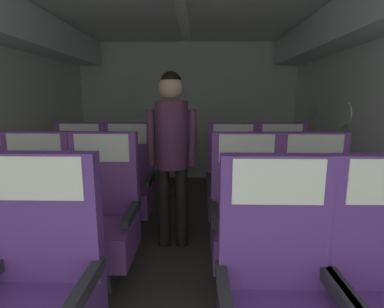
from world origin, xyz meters
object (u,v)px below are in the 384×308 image
at_px(seat_b_left_aisle, 102,221).
at_px(seat_c_right_aisle, 282,187).
at_px(seat_b_right_aisle, 314,223).
at_px(seat_b_right_window, 246,223).
at_px(seat_c_left_aisle, 128,186).
at_px(seat_c_right_window, 233,188).
at_px(seat_a_right_window, 278,305).
at_px(seat_b_left_window, 34,220).
at_px(seat_c_left_window, 80,187).
at_px(seat_a_left_aisle, 39,297).
at_px(flight_attendant, 172,143).

bearing_deg(seat_b_left_aisle, seat_c_right_aisle, 29.23).
bearing_deg(seat_b_right_aisle, seat_b_right_window, -178.91).
distance_m(seat_b_left_aisle, seat_c_left_aisle, 0.84).
height_order(seat_b_right_window, seat_c_right_window, same).
height_order(seat_a_right_window, seat_b_left_window, same).
bearing_deg(seat_c_left_aisle, seat_b_left_aisle, -88.95).
bearing_deg(seat_c_right_aisle, seat_b_right_window, -119.79).
xyz_separation_m(seat_b_left_aisle, seat_c_left_window, (-0.50, 0.83, 0.00)).
bearing_deg(seat_c_right_aisle, seat_b_right_aisle, -89.94).
xyz_separation_m(seat_b_right_aisle, seat_c_right_window, (-0.48, 0.82, 0.00)).
distance_m(seat_a_left_aisle, seat_b_right_window, 1.32).
height_order(seat_a_left_aisle, seat_c_right_aisle, same).
height_order(seat_c_left_window, seat_c_left_aisle, same).
xyz_separation_m(seat_c_left_window, seat_c_right_aisle, (2.01, 0.02, 0.00)).
relative_size(seat_a_left_aisle, seat_b_right_window, 1.00).
xyz_separation_m(seat_b_right_window, seat_c_right_window, (-0.00, 0.83, 0.00)).
bearing_deg(flight_attendant, seat_c_left_window, 6.24).
bearing_deg(seat_a_left_aisle, seat_b_right_window, 38.09).
height_order(seat_b_left_window, seat_c_right_window, same).
bearing_deg(seat_a_left_aisle, seat_c_right_window, 57.70).
distance_m(seat_a_left_aisle, seat_c_right_aisle, 2.25).
relative_size(seat_a_right_window, seat_c_right_window, 1.00).
height_order(seat_a_right_window, seat_b_right_aisle, same).
xyz_separation_m(seat_a_right_window, seat_c_right_aisle, (0.48, 1.69, 0.00)).
distance_m(seat_b_left_window, flight_attendant, 1.20).
height_order(seat_c_left_aisle, flight_attendant, flight_attendant).
relative_size(seat_c_right_aisle, seat_c_right_window, 1.00).
bearing_deg(seat_c_right_aisle, seat_c_right_window, -178.38).
xyz_separation_m(seat_b_left_window, flight_attendant, (0.96, 0.53, 0.49)).
bearing_deg(seat_c_right_window, seat_c_left_window, -179.81).
bearing_deg(seat_b_left_aisle, flight_attendant, 50.03).
xyz_separation_m(seat_b_right_aisle, seat_b_right_window, (-0.48, -0.01, 0.00)).
bearing_deg(flight_attendant, seat_b_left_aisle, 72.60).
bearing_deg(seat_c_left_window, seat_a_right_window, -47.48).
height_order(seat_c_right_aisle, seat_c_right_window, same).
height_order(seat_b_right_aisle, seat_c_left_window, same).
height_order(seat_a_left_aisle, seat_c_left_window, same).
relative_size(seat_b_right_aisle, seat_c_right_aisle, 1.00).
bearing_deg(seat_b_left_aisle, seat_c_right_window, 38.96).
height_order(seat_c_left_window, seat_c_right_window, same).
xyz_separation_m(seat_a_left_aisle, seat_b_right_aisle, (1.53, 0.83, 0.00)).
bearing_deg(seat_a_left_aisle, seat_c_right_aisle, 47.44).
relative_size(seat_a_right_window, seat_b_right_window, 1.00).
bearing_deg(seat_c_right_aisle, flight_attendant, -164.17).
bearing_deg(flight_attendant, seat_b_left_window, 51.69).
distance_m(seat_b_left_aisle, seat_c_right_window, 1.33).
distance_m(seat_c_left_aisle, seat_c_right_aisle, 1.53).
bearing_deg(seat_b_right_aisle, seat_a_left_aisle, -151.58).
height_order(seat_b_left_window, flight_attendant, flight_attendant).
bearing_deg(seat_b_right_window, seat_c_right_window, 90.04).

